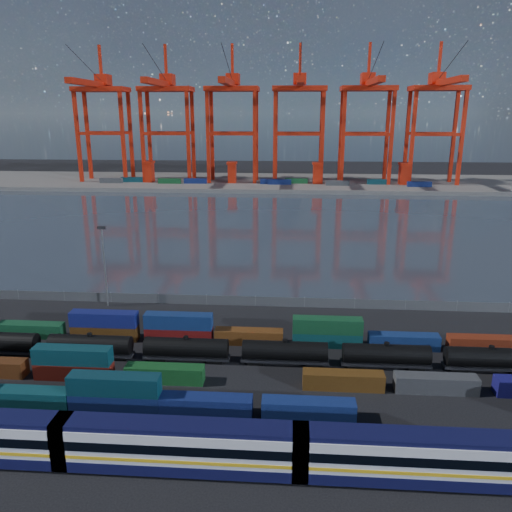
{
  "coord_description": "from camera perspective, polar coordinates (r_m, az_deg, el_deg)",
  "views": [
    {
      "loc": [
        6.93,
        -66.62,
        37.75
      ],
      "look_at": [
        0.0,
        30.0,
        10.0
      ],
      "focal_mm": 35.0,
      "sensor_mm": 36.0,
      "label": 1
    }
  ],
  "objects": [
    {
      "name": "straddle_carriers",
      "position": [
        268.46,
        2.09,
        9.57
      ],
      "size": [
        140.0,
        7.0,
        11.1
      ],
      "color": "red",
      "rests_on": "far_quay"
    },
    {
      "name": "container_row_south",
      "position": [
        66.97,
        -3.06,
        -16.2
      ],
      "size": [
        139.33,
        2.44,
        5.2
      ],
      "color": "#36383A",
      "rests_on": "ground"
    },
    {
      "name": "tanker_string",
      "position": [
        79.29,
        9.02,
        -10.94
      ],
      "size": [
        122.18,
        2.94,
        4.2
      ],
      "color": "black",
      "rests_on": "ground"
    },
    {
      "name": "passenger_train",
      "position": [
        58.43,
        -8.68,
        -20.77
      ],
      "size": [
        79.78,
        3.43,
        5.88
      ],
      "color": "silver",
      "rests_on": "ground"
    },
    {
      "name": "harbor_water",
      "position": [
        175.85,
        1.75,
        3.58
      ],
      "size": [
        700.0,
        700.0,
        0.0
      ],
      "primitive_type": "plane",
      "color": "#2D3642",
      "rests_on": "ground"
    },
    {
      "name": "quay_containers",
      "position": [
        264.94,
        0.19,
        8.51
      ],
      "size": [
        172.58,
        10.99,
        2.6
      ],
      "color": "navy",
      "rests_on": "far_quay"
    },
    {
      "name": "container_row_mid",
      "position": [
        73.94,
        -2.47,
        -13.42
      ],
      "size": [
        140.45,
        2.33,
        4.97
      ],
      "color": "#464A4C",
      "rests_on": "ground"
    },
    {
      "name": "container_row_north",
      "position": [
        88.6,
        -12.33,
        -8.18
      ],
      "size": [
        140.52,
        2.35,
        5.02
      ],
      "color": "navy",
      "rests_on": "ground"
    },
    {
      "name": "ground",
      "position": [
        76.88,
        -1.64,
        -13.43
      ],
      "size": [
        700.0,
        700.0,
        0.0
      ],
      "primitive_type": "plane",
      "color": "black",
      "rests_on": "ground"
    },
    {
      "name": "waterfront_fence",
      "position": [
        101.74,
        -0.08,
        -5.19
      ],
      "size": [
        160.12,
        0.12,
        2.2
      ],
      "color": "#595B5E",
      "rests_on": "ground"
    },
    {
      "name": "distant_mountains",
      "position": [
        1677.52,
        6.47,
        22.14
      ],
      "size": [
        2470.0,
        1100.0,
        520.0
      ],
      "color": "#1E2630",
      "rests_on": "ground"
    },
    {
      "name": "far_quay",
      "position": [
        279.13,
        2.67,
        8.4
      ],
      "size": [
        700.0,
        70.0,
        2.0
      ],
      "primitive_type": "cube",
      "color": "#514F4C",
      "rests_on": "ground"
    },
    {
      "name": "gantry_cranes",
      "position": [
        270.16,
        1.09,
        17.37
      ],
      "size": [
        202.79,
        53.37,
        72.27
      ],
      "color": "red",
      "rests_on": "ground"
    },
    {
      "name": "yard_light_mast",
      "position": [
        103.69,
        -16.94,
        -0.65
      ],
      "size": [
        1.6,
        0.4,
        16.6
      ],
      "color": "slate",
      "rests_on": "ground"
    }
  ]
}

